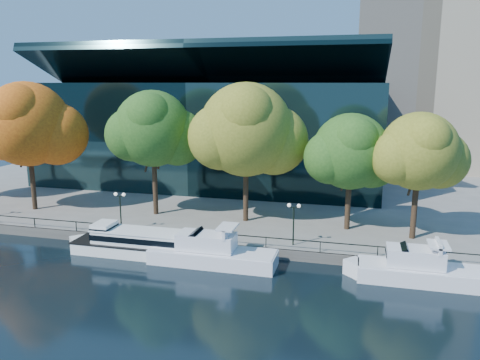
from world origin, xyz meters
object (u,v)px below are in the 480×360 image
(tree_1, at_px, (29,126))
(lamp_2, at_px, (294,215))
(tree_2, at_px, (154,130))
(tree_3, at_px, (248,132))
(tree_4, at_px, (352,153))
(cruiser_near, at_px, (207,252))
(tree_5, at_px, (421,153))
(tour_boat, at_px, (141,242))
(cruiser_far, at_px, (414,268))
(lamp_1, at_px, (120,203))

(tree_1, xyz_separation_m, lamp_2, (31.94, -4.94, -7.08))
(tree_2, bearing_deg, tree_3, -0.41)
(tree_4, xyz_separation_m, lamp_2, (-4.94, -6.28, -5.05))
(cruiser_near, distance_m, lamp_2, 8.73)
(tree_3, xyz_separation_m, tree_5, (17.29, -1.70, -1.41))
(tour_boat, height_order, tree_2, tree_2)
(tree_2, height_order, tree_4, tree_2)
(cruiser_near, height_order, tree_2, tree_2)
(tree_2, distance_m, tree_3, 10.84)
(tour_boat, height_order, cruiser_far, cruiser_far)
(tree_1, distance_m, tree_5, 43.25)
(cruiser_near, height_order, tree_4, tree_4)
(cruiser_near, distance_m, cruiser_far, 17.66)
(cruiser_near, distance_m, lamp_1, 11.81)
(tree_1, height_order, tree_2, tree_1)
(tree_2, relative_size, tree_5, 1.15)
(cruiser_far, distance_m, tree_1, 44.38)
(cruiser_near, relative_size, lamp_1, 3.16)
(cruiser_near, relative_size, tree_2, 0.89)
(cruiser_near, distance_m, tree_2, 17.34)
(cruiser_far, bearing_deg, tree_1, 168.66)
(cruiser_near, height_order, lamp_2, lamp_2)
(cruiser_near, distance_m, tree_4, 17.78)
(tree_5, bearing_deg, cruiser_near, -154.19)
(tree_2, distance_m, lamp_1, 9.54)
(tour_boat, relative_size, tree_3, 1.01)
(cruiser_far, xyz_separation_m, lamp_2, (-10.48, 3.57, 2.82))
(tree_1, xyz_separation_m, tree_4, (36.87, 1.35, -2.03))
(tree_1, bearing_deg, tree_5, -0.12)
(tree_5, bearing_deg, cruiser_far, -95.42)
(lamp_1, distance_m, lamp_2, 17.89)
(tree_2, height_order, lamp_1, tree_2)
(lamp_1, bearing_deg, tree_1, 160.64)
(lamp_2, bearing_deg, tree_4, 51.84)
(tour_boat, distance_m, tree_4, 22.69)
(lamp_2, bearing_deg, tree_3, 132.54)
(tour_boat, relative_size, tree_2, 1.07)
(tree_4, bearing_deg, tree_2, 179.10)
(tree_4, bearing_deg, cruiser_near, -139.45)
(tour_boat, xyz_separation_m, tree_4, (18.92, 9.80, 7.80))
(lamp_1, relative_size, lamp_2, 1.00)
(tour_boat, distance_m, cruiser_near, 6.83)
(tour_boat, xyz_separation_m, cruiser_near, (6.81, -0.57, -0.09))
(tour_boat, xyz_separation_m, cruiser_far, (24.46, -0.06, -0.07))
(tree_2, relative_size, tree_3, 0.94)
(tree_2, bearing_deg, cruiser_near, -47.89)
(tree_2, distance_m, tree_5, 28.22)
(tree_3, bearing_deg, tree_2, 179.59)
(tree_3, bearing_deg, cruiser_far, -31.53)
(tree_2, height_order, tree_5, tree_2)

